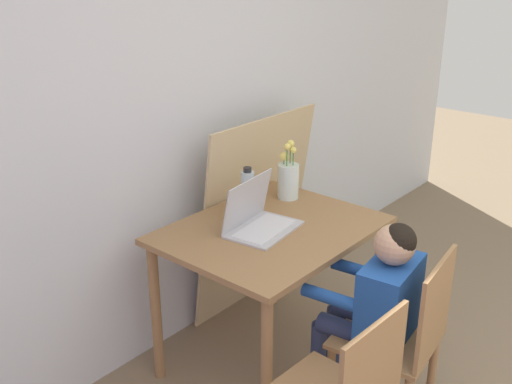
% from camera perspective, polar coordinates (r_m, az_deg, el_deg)
% --- Properties ---
extents(wall_back, '(6.40, 0.05, 2.50)m').
position_cam_1_polar(wall_back, '(2.90, -9.91, 7.36)').
color(wall_back, silver).
rests_on(wall_back, ground_plane).
extents(dining_table, '(0.99, 0.78, 0.76)m').
position_cam_1_polar(dining_table, '(2.86, 1.46, -5.29)').
color(dining_table, olive).
rests_on(dining_table, ground_plane).
extents(chair_occupied, '(0.45, 0.45, 0.84)m').
position_cam_1_polar(chair_occupied, '(2.67, 13.63, -13.51)').
color(chair_occupied, olive).
rests_on(chair_occupied, ground_plane).
extents(person_seated, '(0.38, 0.46, 0.96)m').
position_cam_1_polar(person_seated, '(2.61, 11.45, -9.91)').
color(person_seated, '#1E4C9E').
rests_on(person_seated, ground_plane).
extents(laptop, '(0.38, 0.28, 0.24)m').
position_cam_1_polar(laptop, '(2.78, 0.10, -2.46)').
color(laptop, '#B2B2B7').
rests_on(laptop, dining_table).
extents(flower_vase, '(0.11, 0.11, 0.31)m').
position_cam_1_polar(flower_vase, '(3.12, 3.07, 1.29)').
color(flower_vase, silver).
rests_on(flower_vase, dining_table).
extents(water_bottle, '(0.07, 0.07, 0.24)m').
position_cam_1_polar(water_bottle, '(2.94, -0.81, 0.04)').
color(water_bottle, silver).
rests_on(water_bottle, dining_table).
extents(cardboard_panel, '(0.86, 0.18, 1.15)m').
position_cam_1_polar(cardboard_panel, '(3.42, -0.06, -2.06)').
color(cardboard_panel, tan).
rests_on(cardboard_panel, ground_plane).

